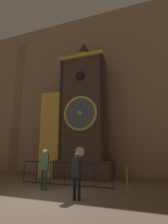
# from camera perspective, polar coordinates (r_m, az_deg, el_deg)

# --- Properties ---
(ground_plane) EXTENTS (28.00, 28.00, 0.00)m
(ground_plane) POSITION_cam_1_polar(r_m,az_deg,el_deg) (7.32, -16.39, -25.81)
(ground_plane) COLOR brown
(cathedral_back_wall) EXTENTS (24.00, 0.32, 12.67)m
(cathedral_back_wall) POSITION_cam_1_polar(r_m,az_deg,el_deg) (13.71, 1.07, 7.43)
(cathedral_back_wall) COLOR #997A5B
(cathedral_back_wall) RESTS_ON ground_plane
(clock_tower) EXTENTS (4.80, 1.77, 9.57)m
(clock_tower) POSITION_cam_1_polar(r_m,az_deg,el_deg) (11.77, -2.15, -1.67)
(clock_tower) COLOR #423328
(clock_tower) RESTS_ON ground_plane
(railing_fence) EXTENTS (4.96, 0.05, 1.15)m
(railing_fence) POSITION_cam_1_polar(r_m,az_deg,el_deg) (9.37, -6.37, -18.98)
(railing_fence) COLOR black
(railing_fence) RESTS_ON ground_plane
(visitor_near) EXTENTS (0.39, 0.30, 1.81)m
(visitor_near) POSITION_cam_1_polar(r_m,az_deg,el_deg) (8.52, -12.70, -16.42)
(visitor_near) COLOR #213427
(visitor_near) RESTS_ON ground_plane
(visitor_far) EXTENTS (0.39, 0.32, 1.66)m
(visitor_far) POSITION_cam_1_polar(r_m,az_deg,el_deg) (6.83, -2.34, -18.78)
(visitor_far) COLOR black
(visitor_far) RESTS_ON ground_plane
(stanchion_post) EXTENTS (0.28, 0.28, 1.04)m
(stanchion_post) POSITION_cam_1_polar(r_m,az_deg,el_deg) (8.82, 13.94, -21.16)
(stanchion_post) COLOR #B28E33
(stanchion_post) RESTS_ON ground_plane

